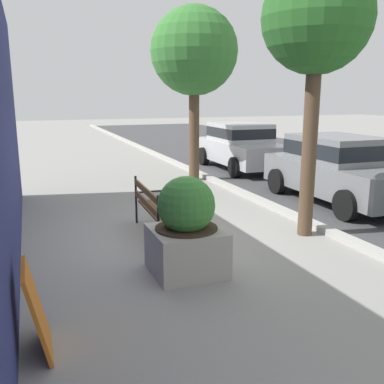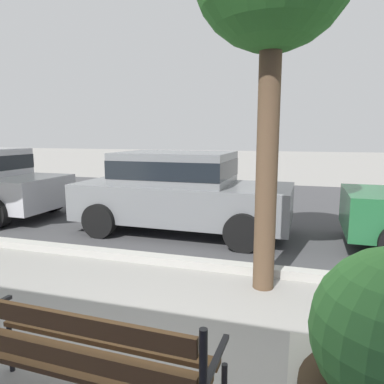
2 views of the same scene
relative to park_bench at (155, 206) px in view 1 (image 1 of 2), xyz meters
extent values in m
plane|color=gray|center=(0.23, 0.07, -0.54)|extent=(80.00, 80.00, 0.00)
cube|color=#B2AFA8|center=(0.23, 2.97, -0.48)|extent=(60.00, 0.20, 0.12)
cube|color=brown|center=(0.00, -0.07, -0.09)|extent=(1.70, 0.17, 0.04)
cube|color=brown|center=(0.00, 0.11, -0.09)|extent=(1.70, 0.17, 0.04)
cube|color=brown|center=(0.01, 0.29, -0.09)|extent=(1.70, 0.17, 0.04)
cube|color=brown|center=(-0.01, -0.16, 0.08)|extent=(1.70, 0.09, 0.11)
cube|color=brown|center=(-0.01, -0.16, 0.30)|extent=(1.70, 0.09, 0.11)
cylinder|color=black|center=(-0.87, 0.34, -0.32)|extent=(0.04, 0.04, 0.45)
cylinder|color=black|center=(-0.88, -0.13, -0.07)|extent=(0.04, 0.04, 0.95)
cube|color=black|center=(-0.88, 0.14, 0.08)|extent=(0.05, 0.48, 0.03)
cylinder|color=black|center=(0.89, 0.28, -0.32)|extent=(0.04, 0.04, 0.45)
cylinder|color=black|center=(0.87, -0.19, -0.07)|extent=(0.04, 0.04, 0.95)
cube|color=black|center=(0.88, 0.08, 0.08)|extent=(0.05, 0.48, 0.03)
cube|color=#A8A399|center=(1.77, -0.04, -0.22)|extent=(0.98, 0.98, 0.65)
cylinder|color=#38281C|center=(1.77, -0.04, 0.12)|extent=(0.88, 0.88, 0.03)
sphere|color=#387A33|center=(1.77, -0.04, 0.45)|extent=(0.81, 0.81, 0.81)
cylinder|color=brown|center=(-4.72, 2.56, 0.88)|extent=(0.30, 0.30, 2.84)
sphere|color=#387A33|center=(-4.72, 2.56, 3.17)|extent=(2.49, 2.49, 2.49)
cylinder|color=brown|center=(0.91, 2.56, 1.00)|extent=(0.26, 0.26, 3.08)
sphere|color=#2D6B28|center=(0.91, 2.56, 3.18)|extent=(1.84, 1.84, 1.84)
cube|color=#B7B7BC|center=(-5.91, 4.74, 0.07)|extent=(4.13, 1.76, 0.70)
cube|color=#B7B7BC|center=(-6.06, 4.74, 0.72)|extent=(2.16, 1.60, 0.60)
cube|color=black|center=(-6.06, 4.74, 0.72)|extent=(2.17, 1.61, 0.33)
cylinder|color=black|center=(-4.56, 5.57, -0.22)|extent=(0.64, 0.23, 0.64)
cylinder|color=black|center=(-4.59, 3.87, -0.22)|extent=(0.64, 0.23, 0.64)
cylinder|color=black|center=(-7.23, 5.61, -0.22)|extent=(0.64, 0.23, 0.64)
cylinder|color=black|center=(-7.25, 3.91, -0.22)|extent=(0.64, 0.23, 0.64)
cube|color=slate|center=(-0.87, 4.74, 0.07)|extent=(4.13, 1.76, 0.70)
cube|color=slate|center=(-1.02, 4.74, 0.72)|extent=(2.16, 1.60, 0.60)
cube|color=black|center=(-1.02, 4.74, 0.72)|extent=(2.17, 1.61, 0.33)
cylinder|color=black|center=(0.45, 3.87, -0.22)|extent=(0.64, 0.23, 0.64)
cylinder|color=black|center=(-2.19, 5.61, -0.22)|extent=(0.64, 0.23, 0.64)
cylinder|color=black|center=(-2.22, 3.91, -0.22)|extent=(0.64, 0.23, 0.64)
cube|color=#C6661E|center=(3.10, -2.08, -0.09)|extent=(0.70, 0.23, 0.89)
camera|label=1|loc=(7.24, -2.03, 1.93)|focal=40.48mm
camera|label=2|loc=(1.30, -1.77, 1.35)|focal=33.58mm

